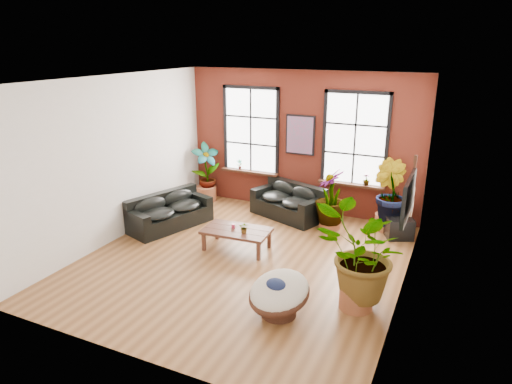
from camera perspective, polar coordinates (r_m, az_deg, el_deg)
room at (r=8.64m, az=-1.26°, el=2.27°), size 6.04×6.54×3.54m
sofa_back at (r=11.26m, az=4.15°, el=-1.27°), size 1.96×1.42×0.82m
sofa_left at (r=10.83m, az=-10.87°, el=-2.47°), size 1.40×2.12×0.77m
coffee_table at (r=9.47m, az=-2.44°, el=-4.98°), size 1.41×0.86×0.53m
papasan_chair at (r=7.32m, az=2.88°, el=-12.55°), size 1.27×1.28×0.73m
poster at (r=11.32m, az=5.54°, el=7.10°), size 0.74×0.06×0.98m
tv_wall_unit at (r=8.35m, az=18.59°, el=-0.76°), size 0.13×1.86×1.20m
media_box at (r=10.54m, az=17.47°, el=-4.31°), size 0.70×0.65×0.46m
pot_back_left at (r=12.50m, az=-6.18°, el=-0.18°), size 0.60×0.60×0.38m
pot_back_right at (r=10.93m, az=15.95°, el=-3.60°), size 0.62×0.62×0.37m
pot_right_wall at (r=7.75m, az=12.41°, el=-12.62°), size 0.69×0.69×0.40m
pot_mid at (r=10.74m, az=9.21°, el=-3.55°), size 0.63×0.63×0.35m
floor_plant_back_left at (r=12.34m, az=-6.23°, el=2.84°), size 0.88×0.90×1.43m
floor_plant_back_right at (r=10.67m, az=16.28°, el=-0.11°), size 1.05×1.04×1.49m
floor_plant_right_wall at (r=7.40m, az=13.00°, el=-7.78°), size 1.85×1.84×1.55m
floor_plant_mid at (r=10.51m, az=9.35°, el=-0.58°), size 0.89×0.89×1.27m
table_plant at (r=9.24m, az=-1.46°, el=-4.47°), size 0.25×0.22×0.23m
sill_plant_left at (r=12.11m, az=-2.06°, el=3.47°), size 0.17×0.17×0.27m
sill_plant_right at (r=11.06m, az=13.63°, el=1.51°), size 0.19×0.19×0.27m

